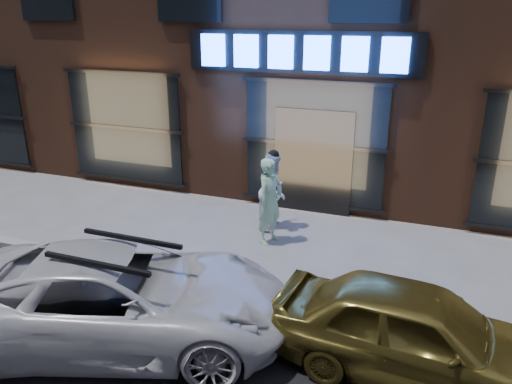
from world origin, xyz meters
TOP-DOWN VIEW (x-y plane):
  - ground at (0.00, 0.00)m, footprint 90.00×90.00m
  - curb at (0.00, 0.00)m, footprint 60.00×0.25m
  - man_bowtie at (-0.38, 2.03)m, footprint 0.61×0.74m
  - man_cap at (-0.56, 2.75)m, footprint 0.67×0.84m
  - white_suv at (-1.30, -1.73)m, footprint 5.29×3.70m
  - gold_sedan at (2.65, -1.06)m, footprint 3.78×1.74m

SIDE VIEW (x-z plane):
  - ground at x=0.00m, z-range 0.00..0.00m
  - curb at x=0.00m, z-range 0.00..0.12m
  - gold_sedan at x=2.65m, z-range 0.00..1.25m
  - white_suv at x=-1.30m, z-range 0.00..1.34m
  - man_cap at x=-0.56m, z-range 0.00..1.66m
  - man_bowtie at x=-0.38m, z-range 0.00..1.75m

